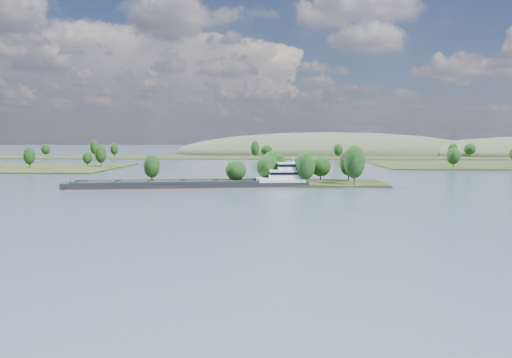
{
  "coord_description": "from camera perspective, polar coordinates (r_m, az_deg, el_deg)",
  "views": [
    {
      "loc": [
        10.28,
        -11.93,
        18.39
      ],
      "look_at": [
        3.42,
        130.0,
        6.0
      ],
      "focal_mm": 35.0,
      "sensor_mm": 36.0,
      "label": 1
    }
  ],
  "objects": [
    {
      "name": "ground",
      "position": [
        133.61,
        -1.67,
        -2.93
      ],
      "size": [
        1800.0,
        1800.0,
        0.0
      ],
      "primitive_type": "plane",
      "color": "#3E506B",
      "rests_on": "ground"
    },
    {
      "name": "tree_island",
      "position": [
        191.69,
        2.25,
        0.74
      ],
      "size": [
        100.0,
        31.02,
        15.51
      ],
      "color": "#253316",
      "rests_on": "ground"
    },
    {
      "name": "back_shoreline",
      "position": [
        412.08,
        2.49,
        2.51
      ],
      "size": [
        900.0,
        60.0,
        15.52
      ],
      "color": "#253316",
      "rests_on": "ground"
    },
    {
      "name": "hill_west",
      "position": [
        514.67,
        8.32,
        2.88
      ],
      "size": [
        320.0,
        160.0,
        44.0
      ],
      "primitive_type": "ellipsoid",
      "color": "#3C4831",
      "rests_on": "ground"
    },
    {
      "name": "cargo_barge",
      "position": [
        180.14,
        -5.79,
        -0.43
      ],
      "size": [
        86.9,
        24.16,
        11.68
      ],
      "color": "black",
      "rests_on": "ground"
    }
  ]
}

